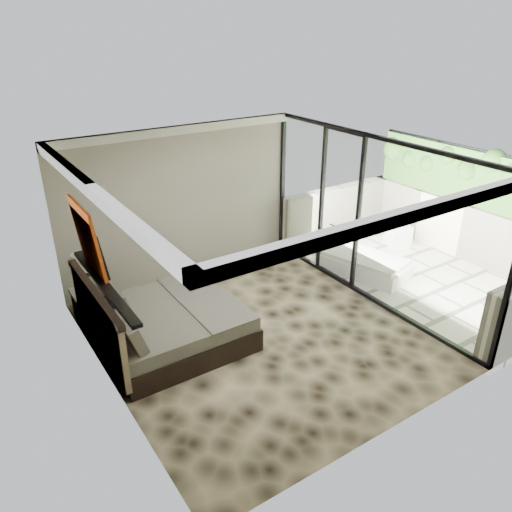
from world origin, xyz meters
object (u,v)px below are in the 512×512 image
lounger (361,262)px  bed (164,324)px  nightstand (93,304)px  table_lamp (85,268)px  ottoman (398,235)px

lounger → bed: bearing=166.3°
bed → nightstand: size_ratio=3.71×
nightstand → lounger: 4.93m
bed → lounger: bed is taller
nightstand → table_lamp: bearing=-157.6°
lounger → table_lamp: bearing=151.4°
nightstand → table_lamp: 0.66m
table_lamp → bed: bearing=-60.4°
bed → table_lamp: bearing=119.6°
nightstand → ottoman: (6.39, -0.66, -0.06)m
bed → ottoman: bearing=6.1°
nightstand → ottoman: 6.42m
bed → nightstand: bearing=118.4°
bed → ottoman: bed is taller
nightstand → lounger: size_ratio=0.31×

